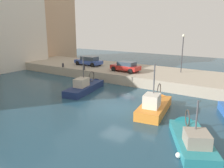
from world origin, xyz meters
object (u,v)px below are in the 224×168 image
fishing_boat_teal (190,140)px  mooring_bollard_mid (84,68)px  quay_streetlamp (183,47)px  parked_car_red (126,66)px  fishing_boat_navy (86,89)px  mooring_bollard_north (63,65)px  fishing_boat_orange (155,109)px  parked_car_blue (89,61)px

fishing_boat_teal → mooring_bollard_mid: 19.72m
mooring_bollard_mid → quay_streetlamp: bearing=-63.9°
mooring_bollard_mid → parked_car_red: bearing=-68.2°
mooring_bollard_mid → fishing_boat_navy: bearing=-137.7°
fishing_boat_teal → fishing_boat_navy: bearing=67.1°
mooring_bollard_north → parked_car_red: bearing=-77.1°
fishing_boat_orange → quay_streetlamp: size_ratio=1.28×
mooring_bollard_north → quay_streetlamp: size_ratio=0.11×
parked_car_blue → mooring_bollard_north: (-3.27, 2.19, -0.43)m
fishing_boat_navy → parked_car_red: fishing_boat_navy is taller
mooring_bollard_mid → fishing_boat_orange: bearing=-115.3°
mooring_bollard_mid → quay_streetlamp: quay_streetlamp is taller
quay_streetlamp → fishing_boat_teal: bearing=-160.9°
fishing_boat_orange → parked_car_blue: (9.43, 14.86, 1.76)m
parked_car_blue → quay_streetlamp: size_ratio=0.92×
fishing_boat_navy → fishing_boat_orange: fishing_boat_orange is taller
parked_car_blue → quay_streetlamp: quay_streetlamp is taller
fishing_boat_teal → mooring_bollard_mid: size_ratio=10.84×
fishing_boat_navy → quay_streetlamp: quay_streetlamp is taller
fishing_boat_orange → parked_car_blue: bearing=57.6°
mooring_bollard_north → fishing_boat_navy: bearing=-119.2°
fishing_boat_navy → quay_streetlamp: (10.19, -7.43, 4.32)m
mooring_bollard_north → quay_streetlamp: quay_streetlamp is taller
mooring_bollard_mid → mooring_bollard_north: same height
parked_car_red → mooring_bollard_mid: 5.76m
parked_car_blue → mooring_bollard_north: size_ratio=8.05×
fishing_boat_teal → quay_streetlamp: (15.61, 5.42, 4.34)m
fishing_boat_navy → quay_streetlamp: 13.33m
fishing_boat_orange → parked_car_red: fishing_boat_orange is taller
fishing_boat_teal → fishing_boat_navy: size_ratio=0.84×
parked_car_blue → fishing_boat_teal: bearing=-125.2°
fishing_boat_navy → parked_car_blue: bearing=37.2°
fishing_boat_teal → parked_car_red: 16.87m
fishing_boat_orange → mooring_bollard_mid: (6.16, 13.05, 1.33)m
parked_car_red → quay_streetlamp: quay_streetlamp is taller
fishing_boat_navy → parked_car_red: bearing=-10.3°
parked_car_red → fishing_boat_teal: bearing=-136.1°
fishing_boat_orange → parked_car_red: size_ratio=1.55×
fishing_boat_teal → fishing_boat_navy: fishing_boat_navy is taller
parked_car_red → quay_streetlamp: bearing=-60.5°
fishing_boat_teal → fishing_boat_navy: (5.42, 12.85, 0.01)m
mooring_bollard_mid → quay_streetlamp: 13.20m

